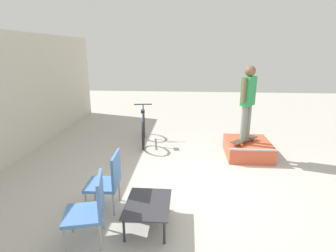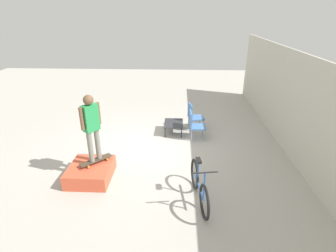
# 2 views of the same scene
# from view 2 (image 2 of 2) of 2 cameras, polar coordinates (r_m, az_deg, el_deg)

# --- Properties ---
(ground_plane) EXTENTS (24.00, 24.00, 0.00)m
(ground_plane) POSITION_cam_2_polar(r_m,az_deg,el_deg) (8.52, -5.33, -4.58)
(ground_plane) COLOR #B7B2A8
(house_wall_back) EXTENTS (12.00, 0.06, 3.00)m
(house_wall_back) POSITION_cam_2_polar(r_m,az_deg,el_deg) (8.51, 25.62, 4.10)
(house_wall_back) COLOR beige
(house_wall_back) RESTS_ON ground_plane
(skate_ramp_box) EXTENTS (1.20, 1.06, 0.41)m
(skate_ramp_box) POSITION_cam_2_polar(r_m,az_deg,el_deg) (7.21, -16.45, -9.53)
(skate_ramp_box) COLOR #DB5638
(skate_ramp_box) RESTS_ON ground_plane
(skateboard_on_ramp) EXTENTS (0.75, 0.76, 0.07)m
(skateboard_on_ramp) POSITION_cam_2_polar(r_m,az_deg,el_deg) (7.14, -15.40, -7.16)
(skateboard_on_ramp) COLOR #473828
(skateboard_on_ramp) RESTS_ON skate_ramp_box
(person_skater) EXTENTS (0.47, 0.39, 1.76)m
(person_skater) POSITION_cam_2_polar(r_m,az_deg,el_deg) (6.67, -16.38, 0.60)
(person_skater) COLOR gray
(person_skater) RESTS_ON skateboard_on_ramp
(coffee_table) EXTENTS (0.86, 0.66, 0.38)m
(coffee_table) POSITION_cam_2_polar(r_m,az_deg,el_deg) (9.32, 1.23, 0.48)
(coffee_table) COLOR #2D2D33
(coffee_table) RESTS_ON ground_plane
(patio_chair_left) EXTENTS (0.63, 0.63, 0.98)m
(patio_chair_left) POSITION_cam_2_polar(r_m,az_deg,el_deg) (9.61, 5.60, 2.36)
(patio_chair_left) COLOR #99999E
(patio_chair_left) RESTS_ON ground_plane
(patio_chair_right) EXTENTS (0.54, 0.54, 0.98)m
(patio_chair_right) POSITION_cam_2_polar(r_m,az_deg,el_deg) (8.87, 5.81, 0.47)
(patio_chair_right) COLOR #99999E
(patio_chair_right) RESTS_ON ground_plane
(bicycle) EXTENTS (1.77, 0.52, 1.05)m
(bicycle) POSITION_cam_2_polar(r_m,az_deg,el_deg) (6.13, 6.82, -12.86)
(bicycle) COLOR black
(bicycle) RESTS_ON ground_plane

